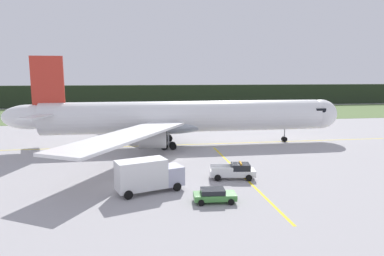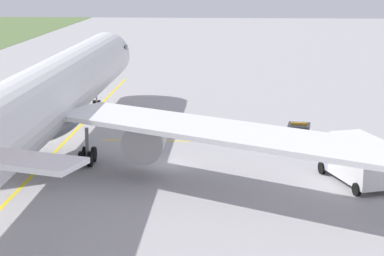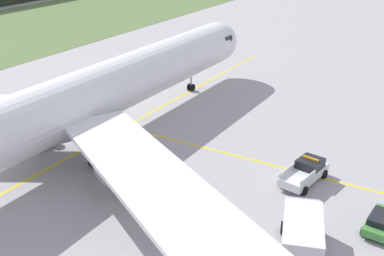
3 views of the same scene
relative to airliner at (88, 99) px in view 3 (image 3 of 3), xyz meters
The scene contains 7 objects.
ground 10.92m from the airliner, 103.67° to the right, with size 320.00×320.00×0.00m, color #A2A0A2.
taxiway_centerline_main 4.84m from the airliner, ahead, with size 76.24×0.30×0.01m, color yellow.
taxiway_centerline_spur 19.52m from the airliner, 74.39° to the right, with size 30.25×0.30×0.01m, color yellow.
airliner is the anchor object (origin of this frame).
ops_pickup_truck 20.95m from the airliner, 79.51° to the right, with size 5.50×2.95×1.94m.
catering_truck 24.34m from the airliner, 105.23° to the right, with size 7.34×4.52×3.63m.
staff_car 27.48m from the airliner, 90.36° to the right, with size 4.14×2.26×1.30m.
Camera 3 is at (-29.32, -20.77, 20.34)m, focal length 45.22 mm.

